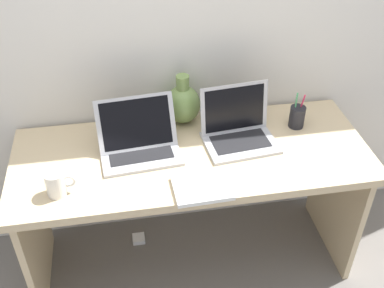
# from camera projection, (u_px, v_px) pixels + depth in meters

# --- Properties ---
(ground_plane) EXTENTS (6.00, 6.00, 0.00)m
(ground_plane) POSITION_uv_depth(u_px,v_px,m) (192.00, 258.00, 2.62)
(ground_plane) COLOR slate
(back_wall) EXTENTS (4.40, 0.04, 2.40)m
(back_wall) POSITION_uv_depth(u_px,v_px,m) (179.00, 29.00, 2.18)
(back_wall) COLOR silver
(back_wall) RESTS_ON ground
(desk) EXTENTS (1.65, 0.65, 0.75)m
(desk) POSITION_uv_depth(u_px,v_px,m) (192.00, 178.00, 2.26)
(desk) COLOR #D1B78C
(desk) RESTS_ON ground
(laptop_left) EXTENTS (0.38, 0.29, 0.24)m
(laptop_left) POSITION_uv_depth(u_px,v_px,m) (138.00, 139.00, 2.14)
(laptop_left) COLOR #B2B2B7
(laptop_left) RESTS_ON desk
(laptop_right) EXTENTS (0.35, 0.28, 0.26)m
(laptop_right) POSITION_uv_depth(u_px,v_px,m) (237.00, 127.00, 2.21)
(laptop_right) COLOR #B2B2B7
(laptop_right) RESTS_ON desk
(green_vase) EXTENTS (0.17, 0.17, 0.25)m
(green_vase) POSITION_uv_depth(u_px,v_px,m) (183.00, 103.00, 2.31)
(green_vase) COLOR #75934C
(green_vase) RESTS_ON desk
(notebook_stack) EXTENTS (0.25, 0.19, 0.02)m
(notebook_stack) POSITION_uv_depth(u_px,v_px,m) (201.00, 188.00, 1.96)
(notebook_stack) COLOR white
(notebook_stack) RESTS_ON desk
(coffee_mug) EXTENTS (0.12, 0.08, 0.11)m
(coffee_mug) POSITION_uv_depth(u_px,v_px,m) (56.00, 183.00, 1.91)
(coffee_mug) COLOR white
(coffee_mug) RESTS_ON desk
(pen_cup) EXTENTS (0.08, 0.08, 0.18)m
(pen_cup) POSITION_uv_depth(u_px,v_px,m) (297.00, 117.00, 2.30)
(pen_cup) COLOR black
(pen_cup) RESTS_ON desk
(power_brick) EXTENTS (0.07, 0.07, 0.03)m
(power_brick) POSITION_uv_depth(u_px,v_px,m) (139.00, 239.00, 2.71)
(power_brick) COLOR white
(power_brick) RESTS_ON ground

